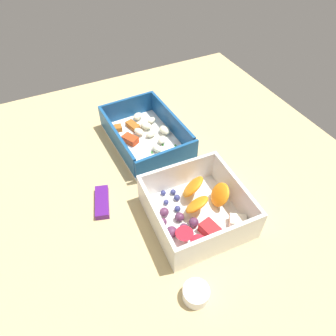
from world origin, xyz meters
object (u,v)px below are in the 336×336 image
pasta_container (145,135)px  candy_bar (102,202)px  paper_cup_liner (196,294)px  fruit_bowl (197,210)px

pasta_container → candy_bar: (-12.77, 14.10, -1.13)cm
pasta_container → candy_bar: pasta_container is taller
candy_bar → paper_cup_liner: size_ratio=1.82×
pasta_container → fruit_bowl: size_ratio=1.25×
fruit_bowl → candy_bar: size_ratio=2.35×
candy_bar → paper_cup_liner: (-22.14, -6.95, 0.47)cm
candy_bar → paper_cup_liner: 23.21cm
pasta_container → paper_cup_liner: size_ratio=5.36×
pasta_container → paper_cup_liner: (-34.91, 7.15, -0.66)cm
fruit_bowl → candy_bar: fruit_bowl is taller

